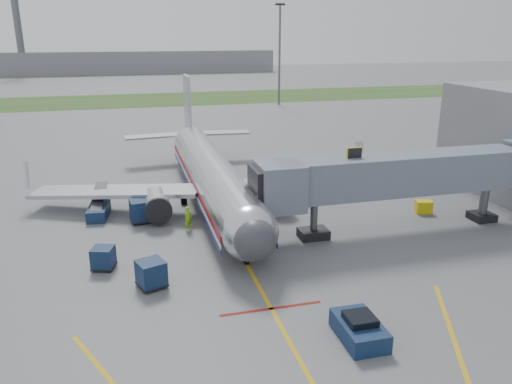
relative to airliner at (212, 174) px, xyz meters
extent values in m
plane|color=#565659|center=(0.00, -15.25, -2.65)|extent=(400.00, 400.00, 0.00)
cube|color=#2D4C1E|center=(0.00, 74.75, -2.64)|extent=(300.00, 25.00, 0.01)
cube|color=gold|center=(0.00, -17.25, -2.64)|extent=(0.25, 50.00, 0.01)
cube|color=maroon|center=(0.00, -19.25, -2.64)|extent=(6.00, 0.25, 0.01)
cylinder|color=silver|center=(0.00, -0.25, 0.05)|extent=(3.80, 28.00, 3.80)
sphere|color=silver|center=(0.00, -14.25, 0.05)|extent=(3.80, 3.80, 3.80)
sphere|color=#38383D|center=(0.00, -15.55, 0.05)|extent=(2.74, 2.74, 2.74)
cube|color=black|center=(0.00, -14.65, 0.60)|extent=(2.20, 1.20, 0.55)
cone|color=silver|center=(0.00, 16.25, 0.05)|extent=(3.80, 5.00, 3.80)
cube|color=#B7BAC1|center=(0.00, 15.75, 4.05)|extent=(0.35, 4.20, 7.00)
cube|color=#B7BAC1|center=(-8.50, -0.25, -0.85)|extent=(15.10, 8.59, 1.13)
cube|color=#B7BAC1|center=(8.50, -0.25, -0.85)|extent=(15.10, 8.59, 1.13)
cylinder|color=silver|center=(-5.20, -3.25, -1.30)|extent=(2.10, 3.60, 2.10)
cylinder|color=silver|center=(5.20, -3.25, -1.30)|extent=(2.10, 3.60, 2.10)
cube|color=maroon|center=(1.92, -0.25, -0.30)|extent=(0.05, 28.00, 0.45)
cube|color=navy|center=(1.92, -0.25, -1.20)|extent=(0.05, 28.00, 0.35)
cylinder|color=black|center=(0.00, -13.25, -2.35)|extent=(0.28, 0.70, 0.70)
cylinder|color=black|center=(-2.60, 0.25, -2.20)|extent=(0.50, 1.00, 1.00)
cylinder|color=black|center=(2.60, 0.25, -2.20)|extent=(0.50, 1.00, 1.00)
cube|color=slate|center=(13.00, -10.25, 1.95)|extent=(20.00, 3.00, 3.00)
cube|color=slate|center=(3.20, -10.25, 1.75)|extent=(3.20, 3.60, 3.40)
cube|color=black|center=(2.00, -10.25, 1.75)|extent=(1.60, 3.00, 2.80)
cube|color=yellow|center=(9.00, -10.25, 3.75)|extent=(1.20, 0.15, 1.00)
cylinder|color=#595B60|center=(6.00, -10.25, -1.10)|extent=(0.56, 0.56, 3.10)
cube|color=black|center=(6.00, -10.25, -2.30)|extent=(2.20, 1.60, 0.70)
cylinder|color=#595B60|center=(21.00, -10.25, -1.10)|extent=(0.70, 0.70, 3.10)
cube|color=black|center=(21.00, -10.25, -2.35)|extent=(1.80, 1.80, 0.60)
cylinder|color=#595B60|center=(25.00, 59.75, 7.35)|extent=(0.44, 0.44, 20.00)
cube|color=black|center=(25.00, 59.75, 17.55)|extent=(2.00, 0.40, 0.40)
cube|color=slate|center=(-10.00, 154.75, 1.35)|extent=(120.00, 14.00, 8.00)
cylinder|color=#595B60|center=(-40.00, 149.75, 11.35)|extent=(2.40, 2.40, 28.00)
cube|color=#0D1D3D|center=(3.52, -23.18, -2.14)|extent=(2.03, 3.30, 1.00)
cube|color=black|center=(3.52, -23.18, -1.51)|extent=(1.47, 1.47, 0.46)
cylinder|color=black|center=(2.69, -24.36, -2.28)|extent=(0.21, 0.73, 0.73)
cylinder|color=black|center=(4.33, -24.37, -2.28)|extent=(0.21, 0.73, 0.73)
cylinder|color=black|center=(2.71, -21.99, -2.28)|extent=(0.21, 0.73, 0.73)
cylinder|color=black|center=(4.35, -22.01, -2.28)|extent=(0.21, 0.73, 0.73)
cube|color=#0D1D3D|center=(-6.53, -3.45, -1.61)|extent=(1.89, 1.89, 1.70)
cube|color=black|center=(-6.53, -3.45, -2.45)|extent=(1.96, 1.96, 0.13)
cylinder|color=black|center=(-7.11, -4.18, -2.49)|extent=(0.28, 0.33, 0.31)
cylinder|color=black|center=(-5.80, -4.02, -2.49)|extent=(0.28, 0.33, 0.31)
cylinder|color=black|center=(-7.27, -2.88, -2.49)|extent=(0.28, 0.33, 0.31)
cylinder|color=black|center=(-5.96, -2.71, -2.49)|extent=(0.28, 0.33, 0.31)
cube|color=#0D1D3D|center=(-6.41, -14.91, -1.70)|extent=(1.97, 1.97, 1.55)
cube|color=black|center=(-6.41, -14.91, -2.47)|extent=(2.04, 2.04, 0.12)
cylinder|color=black|center=(-6.77, -15.67, -2.51)|extent=(0.30, 0.34, 0.28)
cylinder|color=black|center=(-5.64, -15.27, -2.51)|extent=(0.30, 0.34, 0.28)
cylinder|color=black|center=(-7.17, -14.54, -2.51)|extent=(0.30, 0.34, 0.28)
cylinder|color=black|center=(-6.04, -14.14, -2.51)|extent=(0.30, 0.34, 0.28)
cube|color=#0D1D3D|center=(-9.33, -11.55, -1.82)|extent=(1.69, 1.69, 1.35)
cube|color=black|center=(-9.33, -11.55, -2.49)|extent=(1.74, 1.74, 0.10)
cylinder|color=black|center=(-9.99, -11.89, -2.52)|extent=(0.26, 0.29, 0.24)
cylinder|color=black|center=(-8.99, -12.20, -2.52)|extent=(0.26, 0.29, 0.24)
cylinder|color=black|center=(-9.68, -10.89, -2.52)|extent=(0.26, 0.29, 0.24)
cylinder|color=black|center=(-8.68, -11.20, -2.52)|extent=(0.26, 0.29, 0.24)
cube|color=#0D1D3D|center=(-10.00, -1.15, -2.16)|extent=(1.94, 4.05, 0.98)
cube|color=black|center=(-9.94, -0.62, -1.13)|extent=(1.45, 4.45, 1.53)
cylinder|color=black|center=(-10.70, -2.49, -2.34)|extent=(0.30, 0.63, 0.61)
cylinder|color=black|center=(-9.62, -2.61, -2.34)|extent=(0.30, 0.63, 0.61)
cylinder|color=black|center=(-10.39, 0.31, -2.34)|extent=(0.30, 0.63, 0.61)
cylinder|color=black|center=(-9.31, 0.19, -2.34)|extent=(0.30, 0.63, 0.61)
cube|color=yellow|center=(17.25, -7.48, -2.11)|extent=(1.53, 1.21, 1.08)
cylinder|color=black|center=(16.81, -7.37, -2.51)|extent=(0.24, 0.31, 0.27)
cylinder|color=black|center=(17.68, -7.60, -2.51)|extent=(0.24, 0.31, 0.27)
imported|color=#85C917|center=(-3.00, -6.27, -1.66)|extent=(0.85, 0.78, 1.96)
camera|label=1|loc=(-7.20, -43.16, 12.43)|focal=35.00mm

